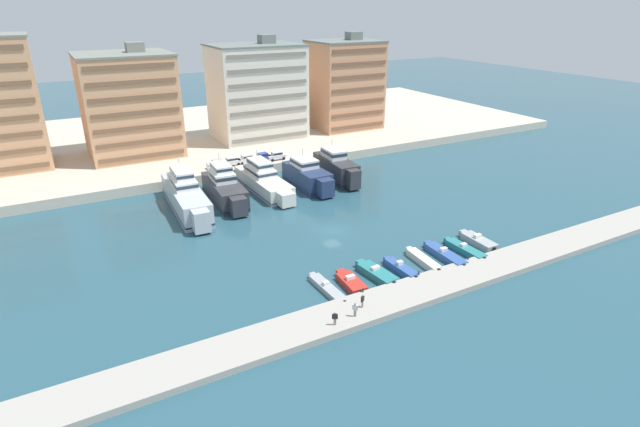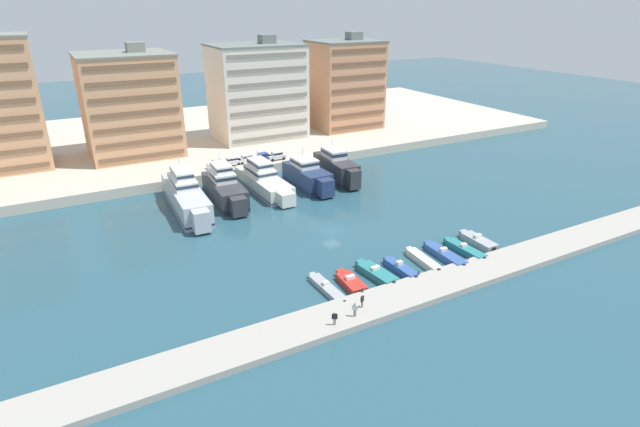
# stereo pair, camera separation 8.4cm
# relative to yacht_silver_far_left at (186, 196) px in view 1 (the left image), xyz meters

# --- Properties ---
(ground_plane) EXTENTS (400.00, 400.00, 0.00)m
(ground_plane) POSITION_rel_yacht_silver_far_left_xyz_m (18.06, -19.53, -2.61)
(ground_plane) COLOR #285160
(quay_promenade) EXTENTS (180.00, 70.00, 1.92)m
(quay_promenade) POSITION_rel_yacht_silver_far_left_xyz_m (18.06, 46.55, -1.65)
(quay_promenade) COLOR beige
(quay_promenade) RESTS_ON ground
(pier_dock) EXTENTS (120.00, 5.71, 0.81)m
(pier_dock) POSITION_rel_yacht_silver_far_left_xyz_m (18.06, -41.19, -2.21)
(pier_dock) COLOR #A8A399
(pier_dock) RESTS_ON ground
(yacht_silver_far_left) EXTENTS (5.71, 23.05, 8.82)m
(yacht_silver_far_left) POSITION_rel_yacht_silver_far_left_xyz_m (0.00, 0.00, 0.00)
(yacht_silver_far_left) COLOR silver
(yacht_silver_far_left) RESTS_ON ground
(yacht_charcoal_left) EXTENTS (5.53, 17.91, 8.47)m
(yacht_charcoal_left) POSITION_rel_yacht_silver_far_left_xyz_m (7.26, 0.74, -0.16)
(yacht_charcoal_left) COLOR #333338
(yacht_charcoal_left) RESTS_ON ground
(yacht_ivory_mid_left) EXTENTS (5.33, 20.96, 7.47)m
(yacht_ivory_mid_left) POSITION_rel_yacht_silver_far_left_xyz_m (15.63, 2.64, -0.61)
(yacht_ivory_mid_left) COLOR silver
(yacht_ivory_mid_left) RESTS_ON ground
(yacht_navy_center_left) EXTENTS (5.12, 15.45, 7.30)m
(yacht_navy_center_left) POSITION_rel_yacht_silver_far_left_xyz_m (23.90, 0.07, -0.34)
(yacht_navy_center_left) COLOR navy
(yacht_navy_center_left) RESTS_ON ground
(yacht_charcoal_center) EXTENTS (5.08, 16.01, 7.94)m
(yacht_charcoal_center) POSITION_rel_yacht_silver_far_left_xyz_m (31.12, 1.30, -0.06)
(yacht_charcoal_center) COLOR #333338
(yacht_charcoal_center) RESTS_ON ground
(motorboat_grey_far_left) EXTENTS (1.68, 8.29, 1.20)m
(motorboat_grey_far_left) POSITION_rel_yacht_silver_far_left_xyz_m (8.29, -35.21, -2.22)
(motorboat_grey_far_left) COLOR #9EA3A8
(motorboat_grey_far_left) RESTS_ON ground
(motorboat_red_left) EXTENTS (2.50, 6.15, 1.38)m
(motorboat_red_left) POSITION_rel_yacht_silver_far_left_xyz_m (11.59, -35.41, -2.13)
(motorboat_red_left) COLOR red
(motorboat_red_left) RESTS_ON ground
(motorboat_teal_mid_left) EXTENTS (2.79, 7.35, 1.45)m
(motorboat_teal_mid_left) POSITION_rel_yacht_silver_far_left_xyz_m (15.74, -35.18, -2.09)
(motorboat_teal_mid_left) COLOR teal
(motorboat_teal_mid_left) RESTS_ON ground
(motorboat_blue_center_left) EXTENTS (1.72, 6.56, 1.52)m
(motorboat_blue_center_left) POSITION_rel_yacht_silver_far_left_xyz_m (19.33, -35.72, -2.09)
(motorboat_blue_center_left) COLOR #33569E
(motorboat_blue_center_left) RESTS_ON ground
(motorboat_cream_center) EXTENTS (1.96, 7.43, 0.98)m
(motorboat_cream_center) POSITION_rel_yacht_silver_far_left_xyz_m (23.54, -35.29, -2.12)
(motorboat_cream_center) COLOR beige
(motorboat_cream_center) RESTS_ON ground
(motorboat_blue_center_right) EXTENTS (2.12, 8.34, 1.44)m
(motorboat_blue_center_right) POSITION_rel_yacht_silver_far_left_xyz_m (27.28, -35.51, -2.11)
(motorboat_blue_center_right) COLOR #33569E
(motorboat_blue_center_right) RESTS_ON ground
(motorboat_teal_mid_right) EXTENTS (1.92, 7.73, 1.33)m
(motorboat_teal_mid_right) POSITION_rel_yacht_silver_far_left_xyz_m (30.94, -35.68, -2.12)
(motorboat_teal_mid_right) COLOR teal
(motorboat_teal_mid_right) RESTS_ON ground
(motorboat_grey_right) EXTENTS (2.21, 6.96, 1.60)m
(motorboat_grey_right) POSITION_rel_yacht_silver_far_left_xyz_m (34.55, -34.65, -2.05)
(motorboat_grey_right) COLOR #9EA3A8
(motorboat_grey_right) RESTS_ON ground
(car_silver_far_left) EXTENTS (4.20, 2.14, 1.80)m
(car_silver_far_left) POSITION_rel_yacht_silver_far_left_xyz_m (10.49, 14.69, 0.28)
(car_silver_far_left) COLOR #B7BCC1
(car_silver_far_left) RESTS_ON quay_promenade
(car_white_left) EXTENTS (4.11, 1.94, 1.80)m
(car_white_left) POSITION_rel_yacht_silver_far_left_xyz_m (13.53, 14.79, 0.28)
(car_white_left) COLOR white
(car_white_left) RESTS_ON quay_promenade
(car_white_mid_left) EXTENTS (4.20, 2.12, 1.80)m
(car_white_mid_left) POSITION_rel_yacht_silver_far_left_xyz_m (16.96, 14.94, 0.28)
(car_white_mid_left) COLOR white
(car_white_mid_left) RESTS_ON quay_promenade
(car_blue_center_left) EXTENTS (4.19, 2.10, 1.80)m
(car_blue_center_left) POSITION_rel_yacht_silver_far_left_xyz_m (20.40, 14.57, 0.28)
(car_blue_center_left) COLOR #28428E
(car_blue_center_left) RESTS_ON quay_promenade
(car_white_center) EXTENTS (4.13, 1.98, 1.80)m
(car_white_center) POSITION_rel_yacht_silver_far_left_xyz_m (23.55, 14.01, 0.28)
(car_white_center) COLOR white
(car_white_center) RESTS_ON quay_promenade
(apartment_block_left) EXTENTS (19.35, 17.89, 23.85)m
(apartment_block_left) POSITION_rel_yacht_silver_far_left_xyz_m (-2.26, 34.19, 10.27)
(apartment_block_left) COLOR tan
(apartment_block_left) RESTS_ON quay_promenade
(apartment_block_mid_left) EXTENTS (21.60, 15.75, 24.46)m
(apartment_block_mid_left) POSITION_rel_yacht_silver_far_left_xyz_m (28.04, 34.90, 10.58)
(apartment_block_mid_left) COLOR silver
(apartment_block_mid_left) RESTS_ON quay_promenade
(apartment_block_center_left) EXTENTS (17.56, 14.54, 24.56)m
(apartment_block_center_left) POSITION_rel_yacht_silver_far_left_xyz_m (52.72, 33.87, 10.64)
(apartment_block_center_left) COLOR tan
(apartment_block_center_left) RESTS_ON quay_promenade
(pedestrian_near_edge) EXTENTS (0.58, 0.42, 1.67)m
(pedestrian_near_edge) POSITION_rel_yacht_silver_far_left_xyz_m (4.94, -42.74, -0.81)
(pedestrian_near_edge) COLOR #7A6B56
(pedestrian_near_edge) RESTS_ON pier_dock
(pedestrian_mid_deck) EXTENTS (0.60, 0.42, 1.72)m
(pedestrian_mid_deck) POSITION_rel_yacht_silver_far_left_xyz_m (9.49, -41.30, -0.78)
(pedestrian_mid_deck) COLOR #7A6B56
(pedestrian_mid_deck) RESTS_ON pier_dock
(pedestrian_far_side) EXTENTS (0.53, 0.50, 1.77)m
(pedestrian_far_side) POSITION_rel_yacht_silver_far_left_xyz_m (7.76, -42.42, -0.75)
(pedestrian_far_side) COLOR #7A6B56
(pedestrian_far_side) RESTS_ON pier_dock
(bollard_west) EXTENTS (0.20, 0.20, 0.61)m
(bollard_west) POSITION_rel_yacht_silver_far_left_xyz_m (11.38, -38.59, -1.48)
(bollard_west) COLOR #2D2D33
(bollard_west) RESTS_ON pier_dock
(bollard_west_mid) EXTENTS (0.20, 0.20, 0.61)m
(bollard_west_mid) POSITION_rel_yacht_silver_far_left_xyz_m (20.05, -38.59, -1.48)
(bollard_west_mid) COLOR #2D2D33
(bollard_west_mid) RESTS_ON pier_dock
(bollard_east_mid) EXTENTS (0.20, 0.20, 0.61)m
(bollard_east_mid) POSITION_rel_yacht_silver_far_left_xyz_m (28.72, -38.59, -1.48)
(bollard_east_mid) COLOR #2D2D33
(bollard_east_mid) RESTS_ON pier_dock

